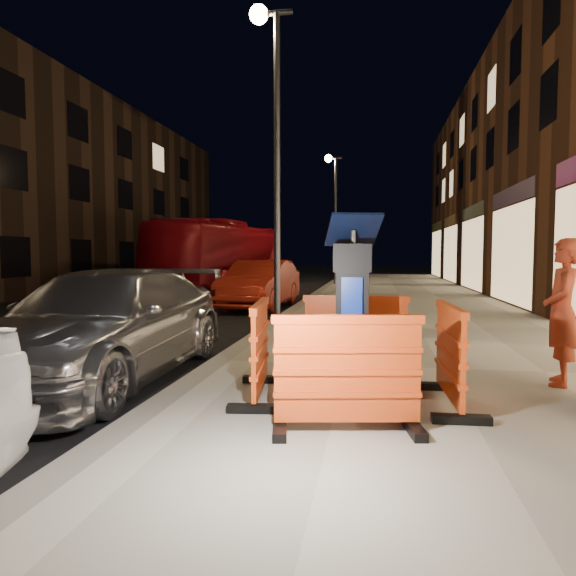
% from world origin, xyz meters
% --- Properties ---
extents(ground_plane, '(120.00, 120.00, 0.00)m').
position_xyz_m(ground_plane, '(0.00, 0.00, 0.00)').
color(ground_plane, black).
rests_on(ground_plane, ground).
extents(sidewalk, '(6.00, 60.00, 0.15)m').
position_xyz_m(sidewalk, '(3.00, 0.00, 0.07)').
color(sidewalk, '#9A988C').
rests_on(sidewalk, ground).
extents(kerb, '(0.30, 60.00, 0.15)m').
position_xyz_m(kerb, '(0.00, 0.00, 0.07)').
color(kerb, slate).
rests_on(kerb, ground).
extents(parking_kiosk, '(0.60, 0.60, 1.77)m').
position_xyz_m(parking_kiosk, '(1.90, -1.65, 1.03)').
color(parking_kiosk, black).
rests_on(parking_kiosk, sidewalk).
extents(barrier_front, '(1.34, 0.73, 0.99)m').
position_xyz_m(barrier_front, '(1.90, -2.60, 0.64)').
color(barrier_front, '#DE4515').
rests_on(barrier_front, sidewalk).
extents(barrier_back, '(1.28, 0.56, 0.99)m').
position_xyz_m(barrier_back, '(1.90, -0.70, 0.64)').
color(barrier_back, '#DE4515').
rests_on(barrier_back, sidewalk).
extents(barrier_kerbside, '(0.67, 1.32, 0.99)m').
position_xyz_m(barrier_kerbside, '(0.95, -1.65, 0.64)').
color(barrier_kerbside, '#DE4515').
rests_on(barrier_kerbside, sidewalk).
extents(barrier_bldgside, '(0.58, 1.29, 0.99)m').
position_xyz_m(barrier_bldgside, '(2.85, -1.65, 0.64)').
color(barrier_bldgside, '#DE4515').
rests_on(barrier_bldgside, sidewalk).
extents(car_silver, '(2.01, 4.90, 1.42)m').
position_xyz_m(car_silver, '(-1.34, -0.65, 0.00)').
color(car_silver, '#ABABB0').
rests_on(car_silver, ground).
extents(car_red, '(1.78, 4.42, 1.43)m').
position_xyz_m(car_red, '(-1.23, 8.09, 0.00)').
color(car_red, maroon).
rests_on(car_red, ground).
extents(bus_doubledecker, '(3.53, 11.23, 3.08)m').
position_xyz_m(bus_doubledecker, '(-4.90, 16.42, 0.00)').
color(bus_doubledecker, maroon).
rests_on(bus_doubledecker, ground).
extents(man, '(0.54, 0.69, 1.66)m').
position_xyz_m(man, '(4.20, -0.64, 0.98)').
color(man, maroon).
rests_on(man, sidewalk).
extents(street_lamp_mid, '(0.12, 0.12, 6.00)m').
position_xyz_m(street_lamp_mid, '(0.25, 3.00, 3.15)').
color(street_lamp_mid, '#3F3F44').
rests_on(street_lamp_mid, sidewalk).
extents(street_lamp_far, '(0.12, 0.12, 6.00)m').
position_xyz_m(street_lamp_far, '(0.25, 18.00, 3.15)').
color(street_lamp_far, '#3F3F44').
rests_on(street_lamp_far, sidewalk).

